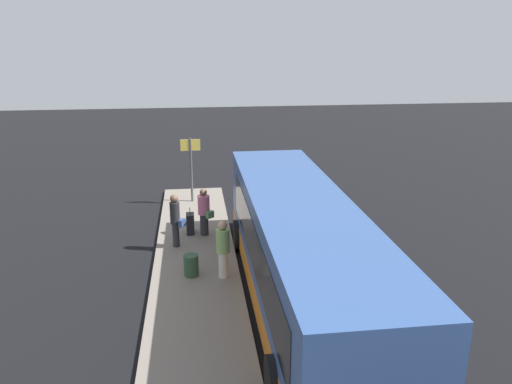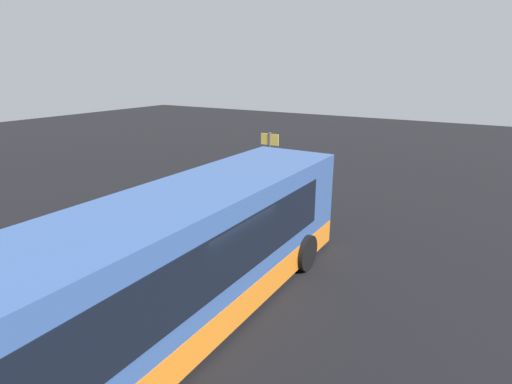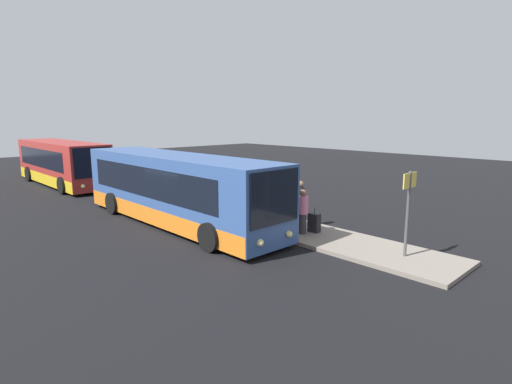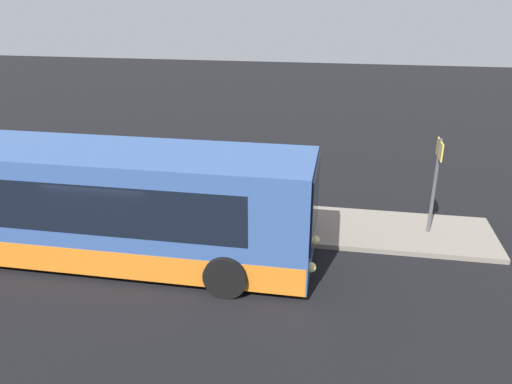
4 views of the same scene
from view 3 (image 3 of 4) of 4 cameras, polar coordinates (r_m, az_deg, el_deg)
ground at (r=17.02m, az=-10.01°, el=-5.11°), size 80.00×80.00×0.00m
platform at (r=18.71m, az=-2.59°, el=-3.30°), size 20.00×2.62×0.14m
bus_lead at (r=17.58m, az=-11.44°, el=0.34°), size 11.89×2.81×3.00m
bus_second at (r=30.49m, az=-26.02°, el=3.70°), size 10.92×2.82×2.96m
passenger_boarding at (r=17.41m, az=-2.99°, el=-0.89°), size 0.49×0.49×1.77m
passenger_waiting at (r=16.69m, az=6.31°, el=-1.19°), size 0.52×0.58×1.84m
passenger_with_bags at (r=15.39m, az=6.63°, el=-2.60°), size 0.67×0.65×1.73m
suitcase at (r=15.79m, az=8.32°, el=-4.36°), size 0.46×0.28×0.98m
sign_post at (r=13.49m, az=20.94°, el=-1.36°), size 0.10×0.83×2.77m
trash_bin at (r=18.00m, az=-0.23°, el=-2.55°), size 0.44×0.44×0.65m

